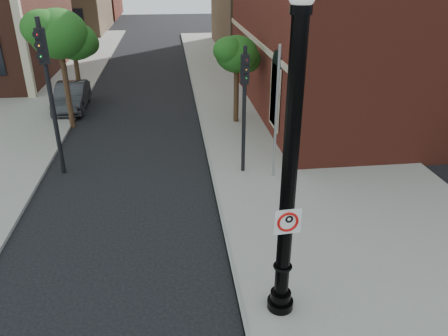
{
  "coord_description": "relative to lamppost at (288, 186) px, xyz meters",
  "views": [
    {
      "loc": [
        0.76,
        -7.99,
        7.04
      ],
      "look_at": [
        1.98,
        2.0,
        2.26
      ],
      "focal_mm": 35.0,
      "sensor_mm": 36.0,
      "label": 1
    }
  ],
  "objects": [
    {
      "name": "ground",
      "position": [
        -2.89,
        0.79,
        -3.14
      ],
      "size": [
        120.0,
        120.0,
        0.0
      ],
      "primitive_type": "plane",
      "color": "black",
      "rests_on": "ground"
    },
    {
      "name": "sidewalk_right",
      "position": [
        3.11,
        10.79,
        -3.08
      ],
      "size": [
        8.0,
        60.0,
        0.12
      ],
      "primitive_type": "cube",
      "color": "gray",
      "rests_on": "ground"
    },
    {
      "name": "sidewalk_left",
      "position": [
        -11.89,
        18.79,
        -3.08
      ],
      "size": [
        10.0,
        50.0,
        0.12
      ],
      "primitive_type": "cube",
      "color": "gray",
      "rests_on": "ground"
    },
    {
      "name": "curb_edge",
      "position": [
        -0.84,
        10.79,
        -3.07
      ],
      "size": [
        0.1,
        60.0,
        0.14
      ],
      "primitive_type": "cube",
      "color": "gray",
      "rests_on": "ground"
    },
    {
      "name": "lamppost",
      "position": [
        0.0,
        0.0,
        0.0
      ],
      "size": [
        0.57,
        0.57,
        6.79
      ],
      "color": "black",
      "rests_on": "ground"
    },
    {
      "name": "no_parking_sign",
      "position": [
        -0.01,
        -0.17,
        -0.69
      ],
      "size": [
        0.55,
        0.09,
        0.55
      ],
      "rotation": [
        0.0,
        0.0,
        0.08
      ],
      "color": "white",
      "rests_on": "ground"
    },
    {
      "name": "parked_car",
      "position": [
        -7.32,
        15.67,
        -2.46
      ],
      "size": [
        1.57,
        4.17,
        1.36
      ],
      "primitive_type": "imported",
      "rotation": [
        0.0,
        0.0,
        0.03
      ],
      "color": "#2E2F33",
      "rests_on": "ground"
    },
    {
      "name": "traffic_signal_left",
      "position": [
        -6.23,
        7.83,
        0.55
      ],
      "size": [
        0.41,
        0.48,
        5.46
      ],
      "rotation": [
        0.0,
        0.0,
        0.26
      ],
      "color": "black",
      "rests_on": "ground"
    },
    {
      "name": "traffic_signal_right",
      "position": [
        0.3,
        6.97,
        -0.05
      ],
      "size": [
        0.33,
        0.39,
        4.58
      ],
      "rotation": [
        0.0,
        0.0,
        -0.2
      ],
      "color": "black",
      "rests_on": "ground"
    },
    {
      "name": "utility_pole",
      "position": [
        1.3,
        6.44,
        -0.78
      ],
      "size": [
        0.09,
        0.09,
        4.7
      ],
      "primitive_type": "cylinder",
      "color": "#999999",
      "rests_on": "ground"
    },
    {
      "name": "street_tree_a",
      "position": [
        -6.79,
        12.87,
        1.03
      ],
      "size": [
        2.93,
        2.65,
        5.28
      ],
      "color": "#362615",
      "rests_on": "ground"
    },
    {
      "name": "street_tree_b",
      "position": [
        -6.98,
        16.45,
        0.29
      ],
      "size": [
        2.41,
        2.18,
        4.35
      ],
      "color": "#362615",
      "rests_on": "ground"
    },
    {
      "name": "street_tree_c",
      "position": [
        0.87,
        12.44,
        0.08
      ],
      "size": [
        2.27,
        2.05,
        4.09
      ],
      "color": "#362615",
      "rests_on": "ground"
    }
  ]
}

